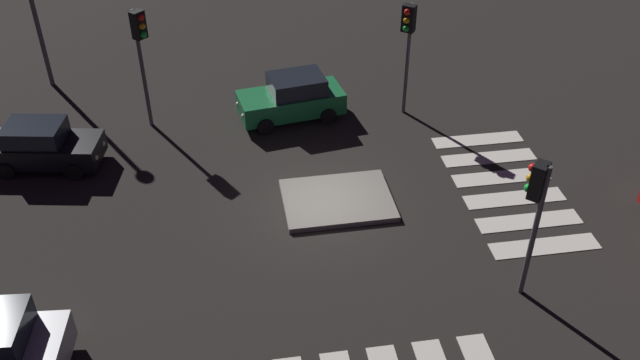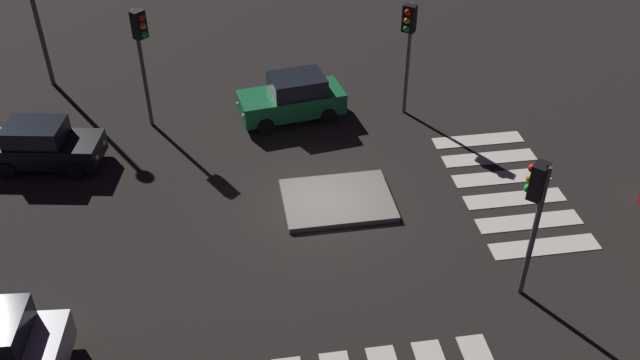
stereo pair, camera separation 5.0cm
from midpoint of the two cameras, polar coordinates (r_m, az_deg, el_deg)
The scene contains 8 objects.
ground_plane at distance 21.49m, azimuth -0.07°, elevation -2.16°, with size 80.00×80.00×0.00m, color black.
traffic_island at distance 21.59m, azimuth 1.38°, elevation -1.67°, with size 3.41×2.57×0.18m.
car_green at distance 25.52m, azimuth -2.36°, elevation 6.77°, with size 4.01×2.26×1.68m.
car_black at distance 24.61m, azimuth -21.91°, elevation 2.63°, with size 3.83×2.20×1.59m.
traffic_light_east at distance 17.53m, azimuth 17.30°, elevation -1.43°, with size 0.54×0.54×4.07m.
traffic_light_west at distance 24.57m, azimuth -14.64°, elevation 11.03°, with size 0.54×0.53×4.44m.
traffic_light_north at distance 24.85m, azimuth 7.21°, elevation 11.93°, with size 0.54×0.53×4.29m.
crosswalk_side at distance 23.04m, azimuth 15.14°, elevation -0.60°, with size 3.20×6.45×0.02m.
Camera 1 is at (-2.62, -16.68, 13.29)m, focal length 38.83 mm.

